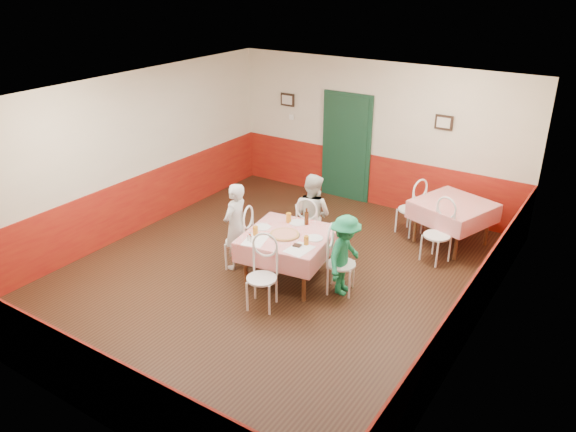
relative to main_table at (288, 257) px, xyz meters
The scene contains 39 objects.
floor 0.44m from the main_table, 163.23° to the right, with size 7.00×7.00×0.00m, color black.
ceiling 2.44m from the main_table, 163.23° to the right, with size 7.00×7.00×0.00m, color white.
back_wall 3.59m from the main_table, 93.75° to the left, with size 6.00×0.10×2.80m, color beige.
front_wall 3.72m from the main_table, 93.61° to the right, with size 6.00×0.10×2.80m, color beige.
left_wall 3.38m from the main_table, behind, with size 0.10×7.00×2.80m, color beige.
right_wall 2.96m from the main_table, ahead, with size 0.10×7.00×2.80m, color beige.
wainscot_back 3.43m from the main_table, 93.76° to the left, with size 6.00×0.03×1.00m, color maroon.
wainscot_front 3.56m from the main_table, 93.62° to the right, with size 6.00×0.03×1.00m, color maroon.
wainscot_left 3.21m from the main_table, behind, with size 0.03×7.00×1.00m, color maroon.
wainscot_right 2.76m from the main_table, ahead, with size 0.03×7.00×1.00m, color maroon.
door 3.55m from the main_table, 103.71° to the left, with size 0.96×0.06×2.10m, color black.
picture_left 4.31m from the main_table, 123.34° to the left, with size 0.32×0.03×0.26m, color black.
picture_right 3.84m from the main_table, 72.37° to the left, with size 0.32×0.03×0.26m, color black.
thermostat 4.15m from the main_table, 122.14° to the left, with size 0.10×0.03×0.10m, color white.
main_table is the anchor object (origin of this frame).
second_table 3.03m from the main_table, 56.37° to the left, with size 1.12×1.12×0.77m, color red.
chair_left 0.85m from the main_table, behind, with size 0.42×0.42×0.90m, color white, non-canonical shape.
chair_right 0.85m from the main_table, ahead, with size 0.42×0.42×0.90m, color white, non-canonical shape.
chair_far 0.85m from the main_table, 97.85° to the left, with size 0.42×0.42×0.90m, color white, non-canonical shape.
chair_near 0.85m from the main_table, 82.15° to the right, with size 0.42×0.42×0.90m, color white, non-canonical shape.
chair_second_a 2.69m from the main_table, 69.81° to the left, with size 0.42×0.42×0.90m, color white, non-canonical shape.
chair_second_b 2.44m from the main_table, 46.56° to the left, with size 0.42×0.42×0.90m, color white, non-canonical shape.
pizza 0.41m from the main_table, 103.54° to the right, with size 0.43×0.43×0.03m, color #B74723.
plate_left 0.59m from the main_table, behind, with size 0.25×0.25×0.01m, color white.
plate_right 0.57m from the main_table, 11.09° to the left, with size 0.25×0.25×0.01m, color white.
plate_far 0.56m from the main_table, 101.70° to the left, with size 0.25×0.25×0.01m, color white.
glass_a 0.66m from the main_table, 141.46° to the right, with size 0.08×0.08×0.14m, color #BF7219.
glass_b 0.63m from the main_table, 19.99° to the right, with size 0.07×0.07×0.13m, color #BF7219.
glass_c 0.62m from the main_table, 121.94° to the left, with size 0.08×0.08×0.15m, color #BF7219.
beer_bottle 0.67m from the main_table, 82.59° to the left, with size 0.07×0.07×0.24m, color #381C0A.
shaker_a 0.75m from the main_table, 125.15° to the right, with size 0.04×0.04×0.09m, color silver.
shaker_b 0.73m from the main_table, 120.18° to the right, with size 0.04×0.04×0.09m, color silver.
shaker_c 0.71m from the main_table, 132.70° to the right, with size 0.04×0.04×0.09m, color #B23319.
menu_left 0.65m from the main_table, 122.15° to the right, with size 0.30×0.40×0.00m, color white.
menu_right 0.64m from the main_table, 39.16° to the right, with size 0.30×0.40×0.00m, color white.
wallet 0.57m from the main_table, 38.73° to the right, with size 0.11×0.09×0.02m, color black.
diner_left 0.96m from the main_table, behind, with size 0.51×0.34×1.40m, color gray.
diner_far 0.96m from the main_table, 97.85° to the left, with size 0.68×0.53×1.40m, color gray.
diner_right 0.93m from the main_table, ahead, with size 0.79×0.45×1.22m, color gray.
Camera 1 is at (4.30, -6.17, 4.41)m, focal length 35.00 mm.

